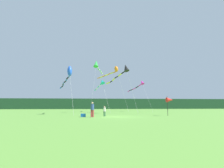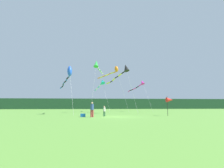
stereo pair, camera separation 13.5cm
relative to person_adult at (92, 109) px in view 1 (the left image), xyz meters
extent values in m
plane|color=#5B9338|center=(2.96, 0.40, -0.99)|extent=(120.00, 120.00, 0.00)
cube|color=#1E4228|center=(2.96, 45.40, 0.97)|extent=(108.00, 2.43, 3.92)
cylinder|color=#B23338|center=(-0.10, 0.00, -0.56)|extent=(0.18, 0.18, 0.85)
cylinder|color=#B23338|center=(0.10, 0.00, -0.56)|extent=(0.18, 0.18, 0.85)
cylinder|color=#334C8C|center=(0.00, 0.00, 0.20)|extent=(0.39, 0.39, 0.67)
sphere|color=tan|center=(0.00, 0.00, 0.66)|extent=(0.25, 0.25, 0.25)
cylinder|color=#3F724C|center=(1.45, 1.26, -0.68)|extent=(0.13, 0.13, 0.62)
cylinder|color=#3F724C|center=(1.59, 1.26, -0.68)|extent=(0.13, 0.13, 0.62)
cylinder|color=silver|center=(1.52, 1.26, -0.12)|extent=(0.28, 0.28, 0.49)
sphere|color=tan|center=(1.52, 1.26, 0.21)|extent=(0.18, 0.18, 0.18)
cube|color=#1959B2|center=(-1.08, 0.40, -0.79)|extent=(0.58, 0.32, 0.40)
cylinder|color=black|center=(9.97, 1.57, 0.30)|extent=(0.06, 0.06, 2.57)
cone|color=red|center=(10.32, 1.57, 1.12)|extent=(0.90, 0.70, 0.70)
cylinder|color=#B2B2B2|center=(11.14, 14.29, 2.29)|extent=(0.96, 4.15, 6.56)
cone|color=#E026B2|center=(10.67, 16.35, 5.56)|extent=(1.02, 1.33, 1.26)
cylinder|color=#E026B2|center=(10.43, 17.00, 4.99)|extent=(0.68, 1.40, 0.54)
cylinder|color=black|center=(10.04, 18.31, 4.67)|extent=(0.52, 1.42, 0.49)
cylinder|color=#E026B2|center=(9.63, 19.62, 4.39)|extent=(0.70, 1.39, 0.45)
cylinder|color=black|center=(9.12, 20.89, 4.18)|extent=(0.71, 1.37, 0.37)
cylinder|color=#E026B2|center=(8.76, 22.21, 4.00)|extent=(0.39, 1.42, 0.40)
cylinder|color=#B2B2B2|center=(5.55, 12.16, 3.36)|extent=(2.22, 1.71, 8.70)
ellipsoid|color=orange|center=(4.46, 13.00, 7.70)|extent=(1.16, 1.10, 1.36)
cylinder|color=orange|center=(4.17, 13.14, 7.10)|extent=(0.71, 0.50, 0.40)
cylinder|color=yellow|center=(3.62, 13.46, 6.96)|extent=(0.66, 0.52, 0.27)
cylinder|color=orange|center=(3.11, 13.83, 6.82)|extent=(0.67, 0.60, 0.40)
cylinder|color=yellow|center=(2.57, 14.17, 6.63)|extent=(0.71, 0.46, 0.36)
cylinder|color=orange|center=(2.00, 14.45, 6.46)|extent=(0.70, 0.51, 0.38)
cylinder|color=yellow|center=(1.48, 14.82, 6.30)|extent=(0.64, 0.60, 0.32)
cylinder|color=orange|center=(0.98, 15.20, 6.17)|extent=(0.67, 0.54, 0.32)
cylinder|color=#B2B2B2|center=(6.23, 6.61, 2.92)|extent=(1.47, 2.35, 7.82)
cone|color=black|center=(5.50, 7.78, 6.82)|extent=(1.47, 1.58, 1.48)
cylinder|color=black|center=(5.20, 8.21, 6.15)|extent=(0.81, 1.04, 0.54)
cylinder|color=yellow|center=(4.67, 9.12, 5.83)|extent=(0.66, 1.09, 0.48)
cylinder|color=black|center=(4.18, 10.07, 5.57)|extent=(0.71, 1.06, 0.44)
cylinder|color=yellow|center=(3.74, 11.03, 5.27)|extent=(0.57, 1.12, 0.53)
cylinder|color=black|center=(3.38, 12.03, 5.02)|extent=(0.55, 1.10, 0.37)
cylinder|color=yellow|center=(2.86, 12.93, 4.83)|extent=(0.86, 0.96, 0.39)
cylinder|color=#B2B2B2|center=(2.39, 12.92, 2.18)|extent=(1.38, 3.59, 6.36)
cone|color=#1EB7CC|center=(1.72, 14.70, 5.36)|extent=(1.31, 1.51, 1.26)
cylinder|color=#1EB7CC|center=(1.52, 15.22, 4.89)|extent=(0.60, 1.15, 0.39)
cylinder|color=white|center=(1.22, 16.30, 4.73)|extent=(0.39, 1.16, 0.34)
cylinder|color=#1EB7CC|center=(0.97, 17.39, 4.53)|extent=(0.52, 1.17, 0.45)
cylinder|color=white|center=(0.61, 18.46, 4.25)|extent=(0.59, 1.17, 0.49)
cylinder|color=#1EB7CC|center=(0.26, 19.52, 4.02)|extent=(0.52, 1.16, 0.37)
cylinder|color=#B2B2B2|center=(-3.05, 4.05, 2.32)|extent=(1.24, 3.24, 6.63)
ellipsoid|color=blue|center=(-3.66, 5.66, 5.63)|extent=(1.15, 1.59, 1.91)
cylinder|color=blue|center=(-3.76, 5.98, 4.90)|extent=(0.41, 0.74, 0.31)
cylinder|color=black|center=(-4.06, 6.59, 4.74)|extent=(0.58, 0.73, 0.40)
cylinder|color=blue|center=(-4.36, 7.21, 4.52)|extent=(0.42, 0.78, 0.42)
cylinder|color=black|center=(-4.65, 7.82, 4.31)|extent=(0.57, 0.73, 0.38)
cylinder|color=blue|center=(-4.98, 8.42, 4.15)|extent=(0.49, 0.74, 0.31)
cylinder|color=black|center=(-5.21, 9.06, 4.04)|extent=(0.38, 0.75, 0.32)
cylinder|color=blue|center=(-5.35, 9.73, 3.93)|extent=(0.31, 0.73, 0.28)
cylinder|color=black|center=(-5.58, 10.37, 3.79)|extent=(0.54, 0.74, 0.40)
cylinder|color=blue|center=(-5.94, 10.96, 3.60)|extent=(0.57, 0.73, 0.37)
cylinder|color=#B2B2B2|center=(-0.03, 9.22, 3.61)|extent=(0.86, 3.54, 9.21)
cone|color=green|center=(0.39, 10.98, 8.22)|extent=(1.22, 1.53, 1.57)
cylinder|color=green|center=(0.47, 11.21, 7.66)|extent=(0.35, 0.55, 0.26)
cylinder|color=white|center=(0.65, 11.66, 7.59)|extent=(0.41, 0.55, 0.27)
cylinder|color=green|center=(0.82, 12.11, 7.48)|extent=(0.32, 0.57, 0.33)
cylinder|color=white|center=(0.98, 12.56, 7.39)|extent=(0.40, 0.55, 0.26)
cylinder|color=green|center=(1.17, 13.01, 7.31)|extent=(0.37, 0.56, 0.30)
cylinder|color=white|center=(1.34, 13.46, 7.19)|extent=(0.39, 0.57, 0.33)
cylinder|color=green|center=(1.48, 13.93, 7.10)|extent=(0.29, 0.53, 0.25)
cylinder|color=white|center=(1.61, 14.39, 7.02)|extent=(0.38, 0.56, 0.29)
camera|label=1|loc=(0.40, -20.50, 0.40)|focal=27.24mm
camera|label=2|loc=(0.54, -20.51, 0.40)|focal=27.24mm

